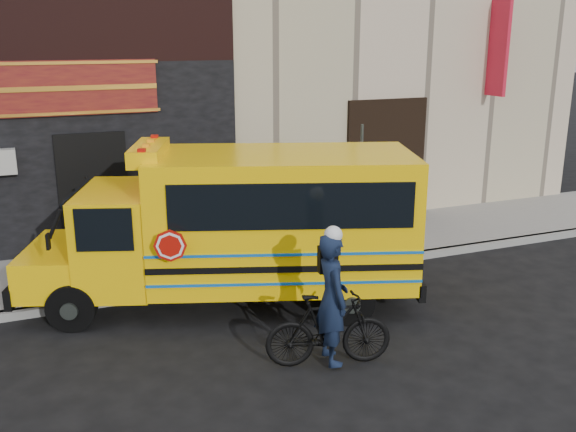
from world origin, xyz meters
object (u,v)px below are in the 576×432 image
Objects in this scene: school_bus at (244,223)px; cyclist at (332,302)px; sign_pole at (361,186)px; bicycle at (329,330)px.

school_bus reaches higher than cyclist.
sign_pole is at bearing 23.57° from school_bus.
bicycle is at bearing -123.56° from sign_pole.
school_bus reaches higher than bicycle.
bicycle is at bearing 108.41° from cyclist.
school_bus is 2.47× the size of sign_pole.
cyclist is at bearing -123.13° from sign_pole.
cyclist is (-2.54, -3.90, -0.64)m from sign_pole.
school_bus is 3.66× the size of cyclist.
bicycle is (-2.59, -3.91, -1.06)m from sign_pole.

